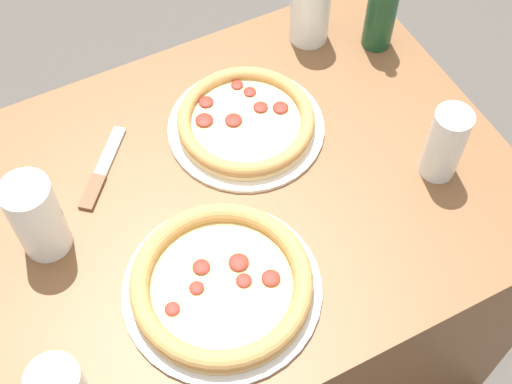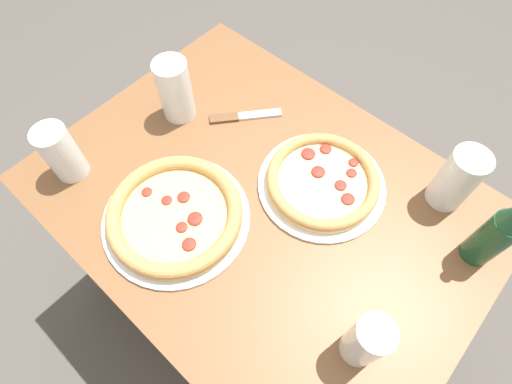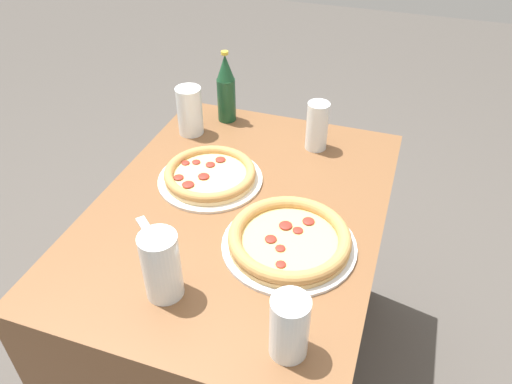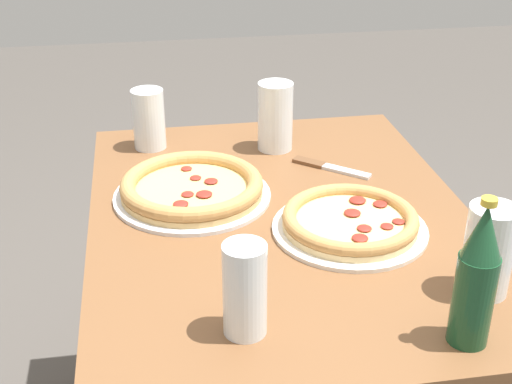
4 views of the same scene
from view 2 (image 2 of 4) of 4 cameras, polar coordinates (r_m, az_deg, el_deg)
name	(u,v)px [view 2 (image 2 of 4)]	position (r m, az deg, el deg)	size (l,w,h in m)	color
ground_plane	(260,291)	(1.55, 0.52, -13.96)	(8.00, 8.00, 0.00)	#4C4742
table	(261,256)	(1.21, 0.66, -9.19)	(0.97, 0.73, 0.72)	brown
pizza_veggie	(322,181)	(0.90, 9.47, 1.54)	(0.29, 0.29, 0.04)	silver
pizza_pepperoni	(175,215)	(0.86, -11.47, -3.21)	(0.32, 0.32, 0.05)	silver
glass_orange_juice	(366,342)	(0.73, 15.39, -19.92)	(0.06, 0.06, 0.15)	white
glass_red_wine	(456,181)	(0.92, 26.62, 1.41)	(0.08, 0.08, 0.15)	white
glass_mango_juice	(176,93)	(1.00, -11.42, 13.76)	(0.08, 0.08, 0.16)	white
glass_water	(63,155)	(0.97, -25.90, 4.78)	(0.07, 0.07, 0.14)	white
beer_bottle	(502,231)	(0.85, 31.68, -4.75)	(0.06, 0.06, 0.23)	#194728
knife	(242,116)	(1.02, -2.00, 10.75)	(0.13, 0.15, 0.01)	brown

